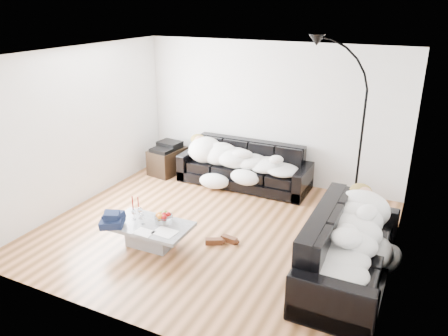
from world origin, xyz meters
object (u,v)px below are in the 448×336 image
at_px(wine_glass_a, 140,213).
at_px(wine_glass_b, 134,215).
at_px(coffee_table, 151,235).
at_px(fruit_bowl, 164,217).
at_px(sofa_back, 244,165).
at_px(shoes, 221,240).
at_px(sofa_right, 350,248).
at_px(av_cabinet, 168,161).
at_px(stereo, 167,146).
at_px(wine_glass_c, 142,219).
at_px(floor_lamp, 361,138).
at_px(candle_left, 133,204).
at_px(sleeper_back, 243,154).
at_px(sleeper_right, 352,233).
at_px(candle_right, 138,204).

distance_m(wine_glass_a, wine_glass_b, 0.09).
relative_size(coffee_table, fruit_bowl, 4.43).
bearing_deg(sofa_back, shoes, -75.16).
xyz_separation_m(sofa_right, wine_glass_a, (-2.88, -0.33, -0.02)).
bearing_deg(av_cabinet, sofa_back, 12.27).
bearing_deg(shoes, fruit_bowl, -169.86).
height_order(sofa_back, fruit_bowl, sofa_back).
bearing_deg(stereo, wine_glass_c, -57.60).
xyz_separation_m(stereo, floor_lamp, (3.66, 0.06, 0.65)).
bearing_deg(candle_left, sleeper_back, 72.00).
bearing_deg(stereo, sleeper_back, 8.01).
height_order(coffee_table, wine_glass_b, wine_glass_b).
xyz_separation_m(sofa_back, stereo, (-1.62, -0.09, 0.17)).
bearing_deg(floor_lamp, sleeper_right, -101.55).
bearing_deg(wine_glass_b, wine_glass_a, 42.59).
xyz_separation_m(sleeper_back, wine_glass_a, (-0.54, -2.43, -0.21)).
bearing_deg(sleeper_back, candle_right, -107.42).
distance_m(sleeper_back, candle_left, 2.44).
bearing_deg(shoes, stereo, 122.44).
xyz_separation_m(sofa_right, shoes, (-1.80, 0.07, -0.39)).
relative_size(sofa_right, wine_glass_a, 12.64).
bearing_deg(candle_right, candle_left, -124.50).
relative_size(fruit_bowl, wine_glass_a, 1.50).
bearing_deg(floor_lamp, sleeper_back, 160.72).
relative_size(sofa_back, wine_glass_b, 15.93).
bearing_deg(shoes, wine_glass_b, -173.19).
xyz_separation_m(sofa_back, wine_glass_b, (-0.60, -2.54, 0.01)).
relative_size(candle_left, candle_right, 1.15).
xyz_separation_m(fruit_bowl, candle_left, (-0.57, 0.05, 0.05)).
bearing_deg(sofa_right, sleeper_back, 48.26).
bearing_deg(av_cabinet, shoes, -33.29).
distance_m(wine_glass_c, shoes, 1.16).
bearing_deg(fruit_bowl, stereo, 121.75).
distance_m(sleeper_back, floor_lamp, 2.12).
height_order(coffee_table, shoes, coffee_table).
bearing_deg(wine_glass_c, sofa_back, 81.02).
xyz_separation_m(wine_glass_a, shoes, (1.09, 0.40, -0.37)).
bearing_deg(floor_lamp, sofa_back, 159.32).
distance_m(coffee_table, fruit_bowl, 0.32).
relative_size(wine_glass_b, floor_lamp, 0.06).
relative_size(candle_left, shoes, 0.63).
bearing_deg(floor_lamp, wine_glass_c, -153.44).
bearing_deg(coffee_table, wine_glass_b, 175.90).
height_order(sleeper_back, wine_glass_b, sleeper_back).
bearing_deg(wine_glass_c, candle_left, 145.19).
bearing_deg(wine_glass_b, candle_left, 130.14).
bearing_deg(wine_glass_b, fruit_bowl, 15.81).
distance_m(sleeper_back, av_cabinet, 1.67).
height_order(wine_glass_c, candle_left, candle_left).
height_order(fruit_bowl, floor_lamp, floor_lamp).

